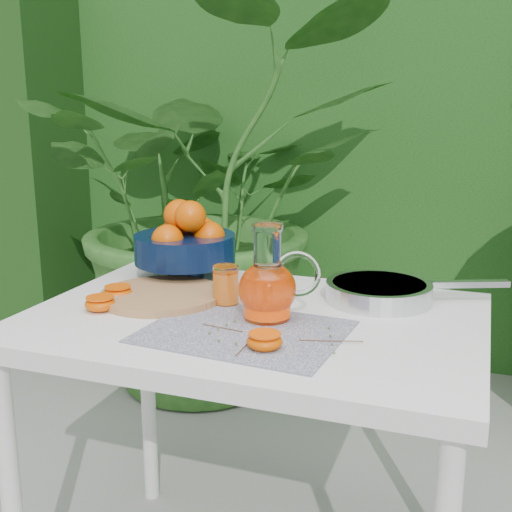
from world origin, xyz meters
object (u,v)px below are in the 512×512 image
(cutting_board, at_px, (162,295))
(fruit_bowl, at_px, (186,242))
(saute_pan, at_px, (380,291))
(white_table, at_px, (253,349))
(juice_pitcher, at_px, (268,287))

(cutting_board, xyz_separation_m, fruit_bowl, (-0.03, 0.20, 0.09))
(saute_pan, bearing_deg, cutting_board, -161.87)
(white_table, relative_size, cutting_board, 3.37)
(white_table, height_order, saute_pan, saute_pan)
(juice_pitcher, relative_size, saute_pan, 0.45)
(white_table, xyz_separation_m, juice_pitcher, (0.04, -0.02, 0.16))
(juice_pitcher, bearing_deg, cutting_board, 168.78)
(fruit_bowl, bearing_deg, cutting_board, -80.99)
(white_table, height_order, cutting_board, cutting_board)
(cutting_board, xyz_separation_m, saute_pan, (0.50, 0.16, 0.02))
(fruit_bowl, distance_m, saute_pan, 0.53)
(white_table, distance_m, cutting_board, 0.26)
(fruit_bowl, xyz_separation_m, juice_pitcher, (0.32, -0.26, -0.02))
(cutting_board, relative_size, saute_pan, 0.65)
(white_table, bearing_deg, saute_pan, 38.10)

